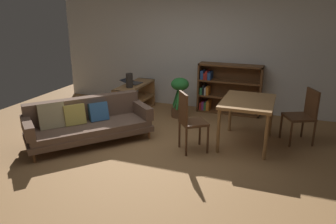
{
  "coord_description": "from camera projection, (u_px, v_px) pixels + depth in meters",
  "views": [
    {
      "loc": [
        1.99,
        -4.38,
        2.28
      ],
      "look_at": [
        0.17,
        0.4,
        0.58
      ],
      "focal_mm": 34.78,
      "sensor_mm": 36.0,
      "label": 1
    }
  ],
  "objects": [
    {
      "name": "dining_chair_near",
      "position": [
        304.0,
        113.0,
        5.52
      ],
      "size": [
        0.58,
        0.58,
        0.93
      ],
      "color": "#56351E",
      "rests_on": "ground_plane"
    },
    {
      "name": "desk_speaker",
      "position": [
        129.0,
        80.0,
        6.72
      ],
      "size": [
        0.14,
        0.14,
        0.3
      ],
      "color": "#2D2823",
      "rests_on": "media_console"
    },
    {
      "name": "dining_chair_far",
      "position": [
        189.0,
        119.0,
        5.16
      ],
      "size": [
        0.55,
        0.54,
        0.99
      ],
      "color": "#56351E",
      "rests_on": "ground_plane"
    },
    {
      "name": "bookshelf",
      "position": [
        226.0,
        89.0,
        7.1
      ],
      "size": [
        1.36,
        0.33,
        1.08
      ],
      "color": "brown",
      "rests_on": "ground_plane"
    },
    {
      "name": "potted_floor_plant",
      "position": [
        180.0,
        96.0,
        6.81
      ],
      "size": [
        0.38,
        0.43,
        0.84
      ],
      "color": "brown",
      "rests_on": "ground_plane"
    },
    {
      "name": "dining_table",
      "position": [
        248.0,
        105.0,
        5.38
      ],
      "size": [
        0.83,
        1.11,
        0.78
      ],
      "color": "olive",
      "rests_on": "ground_plane"
    },
    {
      "name": "open_laptop",
      "position": [
        132.0,
        82.0,
        7.13
      ],
      "size": [
        0.47,
        0.34,
        0.07
      ],
      "color": "#333338",
      "rests_on": "media_console"
    },
    {
      "name": "ground_plane",
      "position": [
        150.0,
        152.0,
        5.27
      ],
      "size": [
        8.16,
        8.16,
        0.0
      ],
      "primitive_type": "plane",
      "color": "#9E7042"
    },
    {
      "name": "back_wall_panel",
      "position": [
        198.0,
        48.0,
        7.24
      ],
      "size": [
        6.8,
        0.1,
        2.7
      ],
      "primitive_type": "cube",
      "color": "silver",
      "rests_on": "ground_plane"
    },
    {
      "name": "media_console",
      "position": [
        135.0,
        99.0,
        7.14
      ],
      "size": [
        0.41,
        1.27,
        0.63
      ],
      "color": "olive",
      "rests_on": "ground_plane"
    },
    {
      "name": "fabric_couch",
      "position": [
        87.0,
        121.0,
        5.59
      ],
      "size": [
        1.95,
        2.09,
        0.75
      ],
      "color": "brown",
      "rests_on": "ground_plane"
    }
  ]
}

